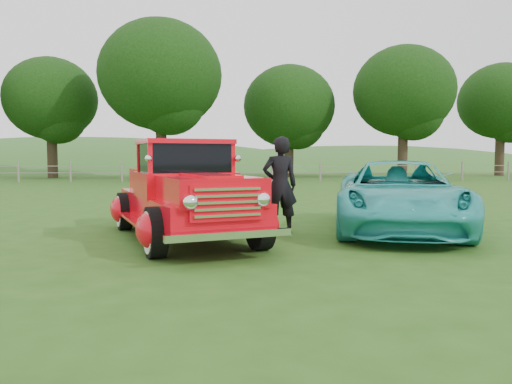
{
  "coord_description": "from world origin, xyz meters",
  "views": [
    {
      "loc": [
        -0.05,
        -8.25,
        1.47
      ],
      "look_at": [
        0.61,
        1.2,
        0.81
      ],
      "focal_mm": 35.0,
      "sensor_mm": 36.0,
      "label": 1
    }
  ],
  "objects": [
    {
      "name": "tree_mid_west",
      "position": [
        -12.0,
        28.0,
        5.55
      ],
      "size": [
        6.4,
        6.4,
        8.46
      ],
      "color": "black",
      "rests_on": "ground"
    },
    {
      "name": "ground",
      "position": [
        0.0,
        0.0,
        0.0
      ],
      "size": [
        140.0,
        140.0,
        0.0
      ],
      "primitive_type": "plane",
      "color": "#274F15",
      "rests_on": "ground"
    },
    {
      "name": "fence_line",
      "position": [
        0.0,
        22.0,
        0.6
      ],
      "size": [
        48.0,
        0.12,
        1.2
      ],
      "color": "gray",
      "rests_on": "ground"
    },
    {
      "name": "tree_near_west",
      "position": [
        -4.0,
        25.0,
        6.8
      ],
      "size": [
        8.0,
        8.0,
        10.42
      ],
      "color": "black",
      "rests_on": "ground"
    },
    {
      "name": "red_pickup",
      "position": [
        -0.72,
        0.72,
        0.8
      ],
      "size": [
        3.34,
        5.28,
        1.78
      ],
      "rotation": [
        0.0,
        0.0,
        0.33
      ],
      "color": "black",
      "rests_on": "ground"
    },
    {
      "name": "tree_mid_east",
      "position": [
        13.0,
        27.0,
        6.17
      ],
      "size": [
        7.2,
        7.2,
        9.44
      ],
      "color": "black",
      "rests_on": "ground"
    },
    {
      "name": "man",
      "position": [
        1.08,
        1.31,
        0.93
      ],
      "size": [
        0.72,
        0.51,
        1.87
      ],
      "primitive_type": "imported",
      "rotation": [
        0.0,
        0.0,
        3.24
      ],
      "color": "black",
      "rests_on": "ground"
    },
    {
      "name": "tree_near_east",
      "position": [
        5.0,
        29.0,
        5.25
      ],
      "size": [
        6.8,
        6.8,
        8.33
      ],
      "color": "black",
      "rests_on": "ground"
    },
    {
      "name": "distant_hills",
      "position": [
        -4.08,
        59.46,
        -4.55
      ],
      "size": [
        116.0,
        60.0,
        18.0
      ],
      "color": "#2C6023",
      "rests_on": "ground"
    },
    {
      "name": "teal_sedan",
      "position": [
        3.46,
        1.39,
        0.7
      ],
      "size": [
        3.55,
        5.49,
        1.41
      ],
      "primitive_type": "imported",
      "rotation": [
        0.0,
        0.0,
        -0.26
      ],
      "color": "#2CB2AC",
      "rests_on": "ground"
    },
    {
      "name": "tree_far_east",
      "position": [
        22.0,
        30.0,
        5.86
      ],
      "size": [
        6.6,
        6.6,
        8.86
      ],
      "color": "black",
      "rests_on": "ground"
    }
  ]
}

